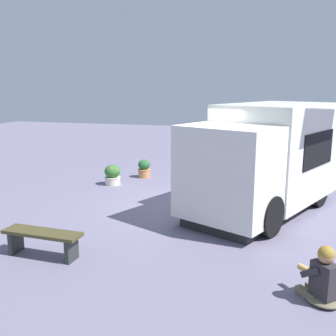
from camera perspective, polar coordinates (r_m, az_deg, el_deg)
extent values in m
plane|color=slate|center=(9.94, 3.30, -5.79)|extent=(40.00, 40.00, 0.00)
cube|color=silver|center=(10.27, 15.57, 2.44)|extent=(3.21, 3.79, 2.35)
cube|color=silver|center=(8.31, 8.71, -0.72)|extent=(2.37, 2.08, 1.97)
cube|color=black|center=(7.69, 6.14, 0.96)|extent=(1.51, 0.71, 0.75)
cube|color=black|center=(9.86, 21.08, 2.54)|extent=(0.76, 1.62, 0.82)
cube|color=white|center=(9.68, 23.14, 8.15)|extent=(1.35, 2.01, 0.03)
cube|color=black|center=(9.95, 13.46, -5.38)|extent=(3.31, 4.66, 0.23)
cylinder|color=black|center=(9.15, 4.28, -4.59)|extent=(0.55, 0.86, 0.85)
cylinder|color=black|center=(8.25, 14.67, -6.80)|extent=(0.55, 0.86, 0.85)
cylinder|color=black|center=(11.37, 12.36, -1.57)|extent=(0.55, 0.86, 0.85)
cylinder|color=black|center=(10.66, 21.08, -3.00)|extent=(0.55, 0.86, 0.85)
ellipsoid|color=#686049|center=(6.23, 21.54, -17.33)|extent=(0.68, 0.68, 0.11)
cube|color=#686049|center=(6.41, 20.81, -16.34)|extent=(0.32, 0.34, 0.11)
cube|color=#686049|center=(6.28, 19.50, -16.87)|extent=(0.32, 0.34, 0.11)
cube|color=#2D2A2D|center=(6.10, 21.76, -14.83)|extent=(0.40, 0.41, 0.50)
sphere|color=#AE7C53|center=(5.95, 22.03, -11.76)|extent=(0.22, 0.22, 0.22)
sphere|color=olive|center=(5.94, 22.05, -11.51)|extent=(0.23, 0.23, 0.23)
cube|color=#2D2A2D|center=(6.22, 21.51, -13.56)|extent=(0.30, 0.31, 0.27)
cube|color=#2D2A2D|center=(6.08, 20.11, -14.08)|extent=(0.30, 0.31, 0.27)
cylinder|color=#DDA65A|center=(6.28, 19.61, -13.89)|extent=(0.28, 0.31, 0.09)
cube|color=red|center=(6.28, 19.63, -13.73)|extent=(0.21, 0.24, 0.02)
cylinder|color=tan|center=(13.17, -3.47, -0.76)|extent=(0.40, 0.40, 0.28)
torus|color=#BD844B|center=(13.14, -3.48, -0.22)|extent=(0.43, 0.43, 0.04)
ellipsoid|color=#275F34|center=(13.10, -3.49, 0.49)|extent=(0.41, 0.41, 0.35)
sphere|color=red|center=(13.15, -2.96, 0.94)|extent=(0.07, 0.07, 0.07)
sphere|color=#E82F47|center=(13.14, -4.19, 0.70)|extent=(0.06, 0.06, 0.06)
sphere|color=red|center=(13.10, -2.83, 0.83)|extent=(0.07, 0.07, 0.07)
sphere|color=#D93940|center=(13.11, -2.98, 0.98)|extent=(0.08, 0.08, 0.08)
sphere|color=red|center=(13.22, -3.51, 0.99)|extent=(0.07, 0.07, 0.07)
cylinder|color=beige|center=(12.30, -8.05, -1.85)|extent=(0.47, 0.47, 0.24)
torus|color=beige|center=(12.27, -8.07, -1.37)|extent=(0.50, 0.50, 0.04)
ellipsoid|color=#336B2C|center=(12.23, -8.09, -0.47)|extent=(0.49, 0.49, 0.41)
sphere|color=#F0318C|center=(12.09, -7.42, -0.31)|extent=(0.08, 0.08, 0.08)
sphere|color=#F43B93|center=(12.05, -8.21, -0.09)|extent=(0.09, 0.09, 0.09)
sphere|color=#E83C92|center=(12.34, -7.65, 0.17)|extent=(0.07, 0.07, 0.07)
cube|color=#413C21|center=(7.40, -17.85, -8.98)|extent=(1.48, 0.46, 0.06)
cube|color=#272D2C|center=(7.18, -13.87, -11.47)|extent=(0.09, 0.34, 0.42)
cube|color=#272D2C|center=(7.83, -21.26, -9.94)|extent=(0.09, 0.34, 0.42)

